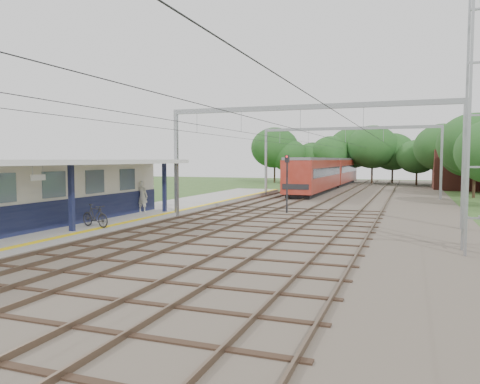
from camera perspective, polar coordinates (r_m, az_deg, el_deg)
The scene contains 14 objects.
ground at distance 15.85m, azimuth -17.22°, elevation -10.04°, with size 160.00×160.00×0.00m, color #2D4C1E.
ballast_bed at distance 42.70m, azimuth 12.81°, elevation -1.14°, with size 18.00×90.00×0.10m, color #473D33.
platform at distance 31.37m, azimuth -12.61°, elevation -2.73°, with size 5.00×52.00×0.35m, color gray.
yellow_stripe at distance 30.20m, azimuth -9.02°, elevation -2.60°, with size 0.45×52.00×0.01m, color yellow.
station_building at distance 26.55m, azimuth -23.41°, elevation -0.11°, with size 3.41×18.00×3.40m.
canopy at distance 25.00m, azimuth -23.24°, elevation 3.33°, with size 6.40×20.00×3.44m.
rail_tracks at distance 43.07m, azimuth 9.51°, elevation -0.88°, with size 11.80×88.00×0.15m.
catenary_system at distance 37.99m, azimuth 11.09°, elevation 6.51°, with size 17.22×88.00×7.00m.
tree_band at distance 69.54m, azimuth 15.61°, elevation 4.77°, with size 31.72×30.88×8.82m.
house_far at distance 64.53m, azimuth 26.05°, elevation 3.09°, with size 8.00×6.12×8.66m.
person at distance 31.16m, azimuth -11.83°, elevation -0.53°, with size 0.75×0.49×2.07m, color beige.
bicycle at distance 24.91m, azimuth -17.25°, elevation -2.78°, with size 0.55×1.94×1.17m, color black.
train at distance 60.98m, azimuth 10.80°, elevation 2.39°, with size 2.96×36.83×3.88m.
signal_post at distance 32.40m, azimuth 5.75°, elevation 1.72°, with size 0.32×0.30×4.09m.
Camera 1 is at (9.39, -12.19, 3.79)m, focal length 35.00 mm.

